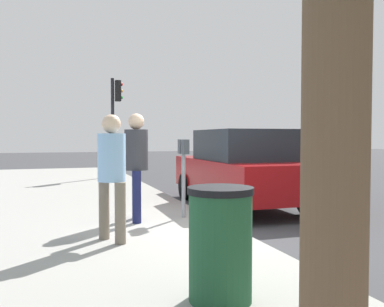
{
  "coord_description": "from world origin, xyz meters",
  "views": [
    {
      "loc": [
        -6.14,
        2.72,
        1.6
      ],
      "look_at": [
        1.55,
        0.13,
        1.28
      ],
      "focal_mm": 38.5,
      "sensor_mm": 36.0,
      "label": 1
    }
  ],
  "objects_px": {
    "pedestrian_at_meter": "(136,157)",
    "parked_sedan_near": "(241,168)",
    "pedestrian_bystander": "(112,167)",
    "traffic_signal": "(115,111)",
    "parking_meter": "(184,161)",
    "trash_bin": "(220,244)"
  },
  "relations": [
    {
      "from": "parked_sedan_near",
      "to": "trash_bin",
      "type": "distance_m",
      "value": 5.86
    },
    {
      "from": "parking_meter",
      "to": "pedestrian_bystander",
      "type": "height_order",
      "value": "pedestrian_bystander"
    },
    {
      "from": "traffic_signal",
      "to": "trash_bin",
      "type": "xyz_separation_m",
      "value": [
        -11.85,
        0.77,
        -1.92
      ]
    },
    {
      "from": "pedestrian_bystander",
      "to": "traffic_signal",
      "type": "bearing_deg",
      "value": 54.09
    },
    {
      "from": "parking_meter",
      "to": "traffic_signal",
      "type": "bearing_deg",
      "value": 0.4
    },
    {
      "from": "trash_bin",
      "to": "pedestrian_bystander",
      "type": "bearing_deg",
      "value": 14.68
    },
    {
      "from": "pedestrian_bystander",
      "to": "traffic_signal",
      "type": "distance_m",
      "value": 9.65
    },
    {
      "from": "parked_sedan_near",
      "to": "trash_bin",
      "type": "height_order",
      "value": "parked_sedan_near"
    },
    {
      "from": "pedestrian_at_meter",
      "to": "traffic_signal",
      "type": "height_order",
      "value": "traffic_signal"
    },
    {
      "from": "parked_sedan_near",
      "to": "parking_meter",
      "type": "bearing_deg",
      "value": 128.7
    },
    {
      "from": "pedestrian_bystander",
      "to": "parking_meter",
      "type": "bearing_deg",
      "value": 14.79
    },
    {
      "from": "parked_sedan_near",
      "to": "traffic_signal",
      "type": "xyz_separation_m",
      "value": [
        6.64,
        1.91,
        1.68
      ]
    },
    {
      "from": "pedestrian_bystander",
      "to": "trash_bin",
      "type": "relative_size",
      "value": 1.75
    },
    {
      "from": "pedestrian_at_meter",
      "to": "parked_sedan_near",
      "type": "bearing_deg",
      "value": 39.03
    },
    {
      "from": "pedestrian_at_meter",
      "to": "pedestrian_bystander",
      "type": "bearing_deg",
      "value": -104.73
    },
    {
      "from": "pedestrian_at_meter",
      "to": "parked_sedan_near",
      "type": "distance_m",
      "value": 3.13
    },
    {
      "from": "parking_meter",
      "to": "traffic_signal",
      "type": "xyz_separation_m",
      "value": [
        8.12,
        0.06,
        1.41
      ]
    },
    {
      "from": "trash_bin",
      "to": "traffic_signal",
      "type": "bearing_deg",
      "value": -3.73
    },
    {
      "from": "pedestrian_at_meter",
      "to": "parked_sedan_near",
      "type": "relative_size",
      "value": 0.42
    },
    {
      "from": "pedestrian_at_meter",
      "to": "traffic_signal",
      "type": "relative_size",
      "value": 0.52
    },
    {
      "from": "traffic_signal",
      "to": "parking_meter",
      "type": "bearing_deg",
      "value": -179.6
    },
    {
      "from": "pedestrian_at_meter",
      "to": "parked_sedan_near",
      "type": "xyz_separation_m",
      "value": [
        1.51,
        -2.71,
        -0.37
      ]
    }
  ]
}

